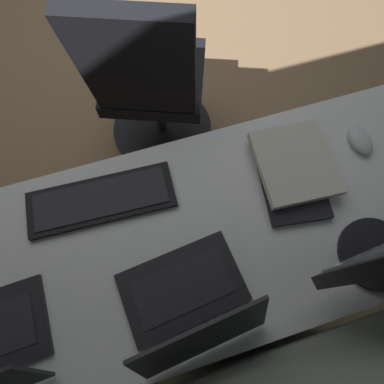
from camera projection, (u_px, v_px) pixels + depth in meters
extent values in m
plane|color=#9E7A56|center=(130.00, 1.00, 2.21)|extent=(5.39, 5.39, 0.00)
cube|color=white|center=(197.00, 237.00, 0.88)|extent=(1.81, 0.62, 0.03)
cylinder|color=silver|center=(358.00, 148.00, 1.40)|extent=(0.05, 0.05, 0.70)
cube|color=white|center=(211.00, 261.00, 1.22)|extent=(0.40, 0.50, 0.69)
cube|color=silver|center=(192.00, 202.00, 1.31)|extent=(0.37, 0.01, 0.61)
cylinder|color=black|center=(375.00, 254.00, 0.84)|extent=(0.20, 0.20, 0.01)
cube|color=black|center=(182.00, 287.00, 0.81)|extent=(0.33, 0.22, 0.01)
cube|color=#262628|center=(182.00, 287.00, 0.80)|extent=(0.26, 0.15, 0.00)
cube|color=black|center=(203.00, 340.00, 0.68)|extent=(0.32, 0.10, 0.18)
cube|color=#4C1960|center=(203.00, 340.00, 0.68)|extent=(0.28, 0.08, 0.15)
cube|color=black|center=(102.00, 200.00, 0.90)|extent=(0.43, 0.16, 0.02)
cube|color=#2D2D30|center=(101.00, 198.00, 0.89)|extent=(0.38, 0.13, 0.00)
ellipsoid|color=silver|center=(360.00, 140.00, 0.96)|extent=(0.06, 0.10, 0.03)
cube|color=black|center=(289.00, 175.00, 0.92)|extent=(0.22, 0.32, 0.02)
cube|color=beige|center=(295.00, 163.00, 0.91)|extent=(0.24, 0.26, 0.03)
cube|color=black|center=(154.00, 77.00, 1.40)|extent=(0.56, 0.55, 0.07)
cube|color=black|center=(138.00, 68.00, 1.06)|extent=(0.42, 0.26, 0.50)
cylinder|color=black|center=(159.00, 107.00, 1.60)|extent=(0.05, 0.05, 0.37)
cylinder|color=black|center=(162.00, 128.00, 1.79)|extent=(0.56, 0.56, 0.03)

